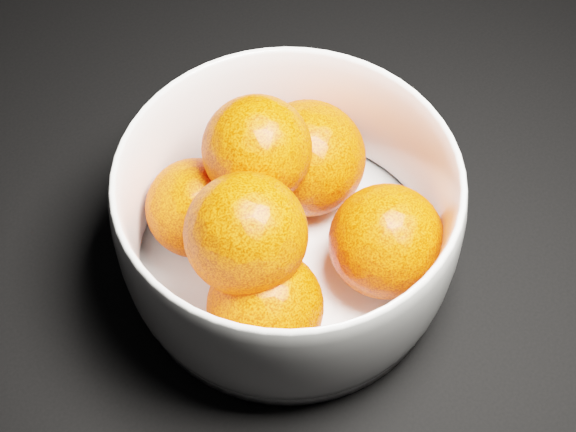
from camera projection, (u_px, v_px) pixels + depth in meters
bowl at (288, 221)px, 0.49m from camera, size 0.21×0.21×0.10m
orange_pile at (284, 212)px, 0.48m from camera, size 0.16×0.16×0.11m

